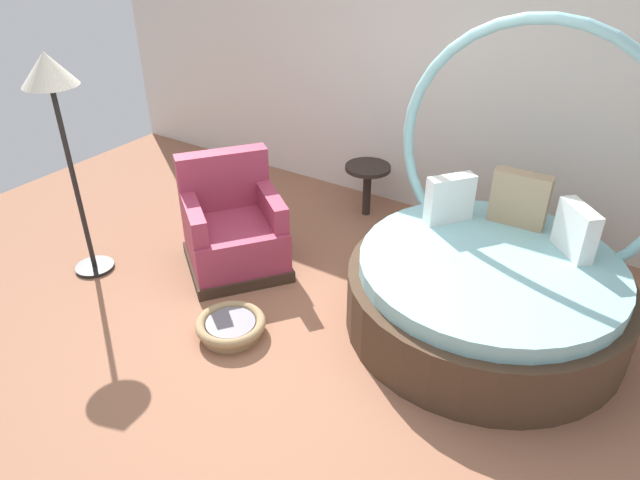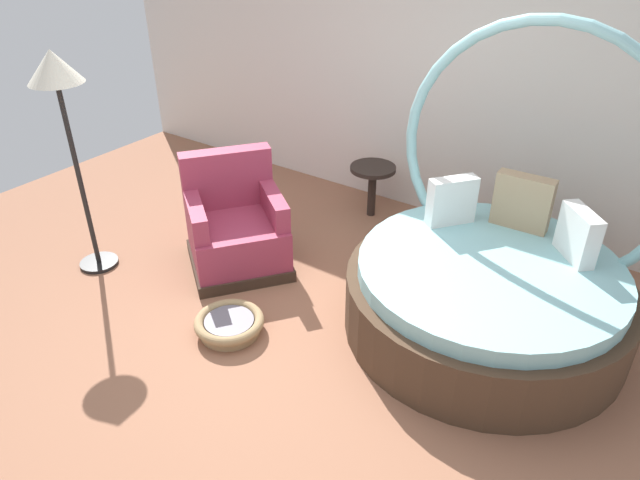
{
  "view_description": "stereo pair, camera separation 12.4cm",
  "coord_description": "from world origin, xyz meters",
  "px_view_note": "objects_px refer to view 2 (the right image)",
  "views": [
    {
      "loc": [
        1.9,
        -2.6,
        2.77
      ],
      "look_at": [
        -0.11,
        0.49,
        0.55
      ],
      "focal_mm": 32.5,
      "sensor_mm": 36.0,
      "label": 1
    },
    {
      "loc": [
        2.0,
        -2.53,
        2.77
      ],
      "look_at": [
        -0.11,
        0.49,
        0.55
      ],
      "focal_mm": 32.5,
      "sensor_mm": 36.0,
      "label": 2
    }
  ],
  "objects_px": {
    "side_table": "(373,175)",
    "floor_lamp": "(58,89)",
    "round_daybed": "(491,279)",
    "red_armchair": "(236,229)",
    "pet_basket": "(229,324)"
  },
  "relations": [
    {
      "from": "red_armchair",
      "to": "floor_lamp",
      "type": "bearing_deg",
      "value": -143.23
    },
    {
      "from": "red_armchair",
      "to": "pet_basket",
      "type": "distance_m",
      "value": 0.98
    },
    {
      "from": "red_armchair",
      "to": "pet_basket",
      "type": "bearing_deg",
      "value": -51.9
    },
    {
      "from": "red_armchair",
      "to": "side_table",
      "type": "xyz_separation_m",
      "value": [
        0.5,
        1.41,
        0.1
      ]
    },
    {
      "from": "round_daybed",
      "to": "red_armchair",
      "type": "xyz_separation_m",
      "value": [
        -2.07,
        -0.43,
        -0.06
      ]
    },
    {
      "from": "round_daybed",
      "to": "red_armchair",
      "type": "height_order",
      "value": "round_daybed"
    },
    {
      "from": "red_armchair",
      "to": "side_table",
      "type": "height_order",
      "value": "red_armchair"
    },
    {
      "from": "side_table",
      "to": "floor_lamp",
      "type": "height_order",
      "value": "floor_lamp"
    },
    {
      "from": "round_daybed",
      "to": "side_table",
      "type": "distance_m",
      "value": 1.84
    },
    {
      "from": "pet_basket",
      "to": "floor_lamp",
      "type": "xyz_separation_m",
      "value": [
        -1.55,
        0.02,
        1.46
      ]
    },
    {
      "from": "pet_basket",
      "to": "floor_lamp",
      "type": "height_order",
      "value": "floor_lamp"
    },
    {
      "from": "round_daybed",
      "to": "floor_lamp",
      "type": "relative_size",
      "value": 1.17
    },
    {
      "from": "round_daybed",
      "to": "floor_lamp",
      "type": "bearing_deg",
      "value": -159.18
    },
    {
      "from": "floor_lamp",
      "to": "red_armchair",
      "type": "bearing_deg",
      "value": 36.77
    },
    {
      "from": "side_table",
      "to": "floor_lamp",
      "type": "relative_size",
      "value": 0.29
    }
  ]
}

